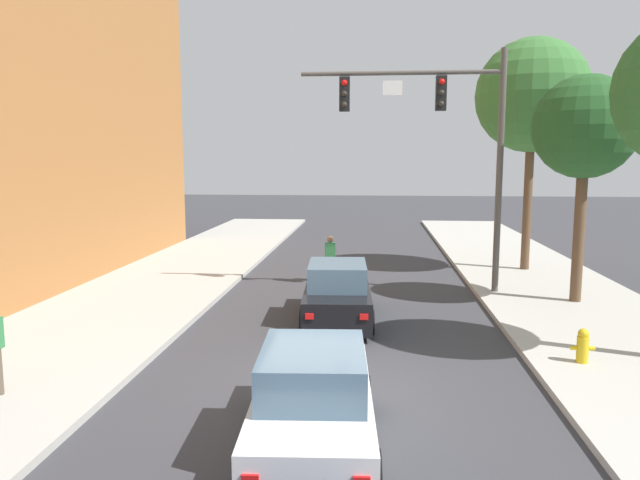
{
  "coord_description": "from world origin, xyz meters",
  "views": [
    {
      "loc": [
        0.72,
        -10.68,
        4.33
      ],
      "look_at": [
        -0.81,
        6.21,
        2.0
      ],
      "focal_mm": 33.26,
      "sensor_mm": 36.0,
      "label": 1
    }
  ],
  "objects_px": {
    "car_following_white": "(313,403)",
    "street_tree_third": "(533,96)",
    "pedestrian_crossing_road": "(330,257)",
    "traffic_signal_mast": "(443,126)",
    "street_tree_second": "(585,128)",
    "car_lead_black": "(337,295)",
    "fire_hydrant": "(583,346)"
  },
  "relations": [
    {
      "from": "car_following_white",
      "to": "street_tree_third",
      "type": "height_order",
      "value": "street_tree_third"
    },
    {
      "from": "car_following_white",
      "to": "pedestrian_crossing_road",
      "type": "height_order",
      "value": "pedestrian_crossing_road"
    },
    {
      "from": "traffic_signal_mast",
      "to": "street_tree_second",
      "type": "height_order",
      "value": "traffic_signal_mast"
    },
    {
      "from": "car_lead_black",
      "to": "car_following_white",
      "type": "height_order",
      "value": "same"
    },
    {
      "from": "traffic_signal_mast",
      "to": "street_tree_second",
      "type": "relative_size",
      "value": 1.14
    },
    {
      "from": "car_lead_black",
      "to": "street_tree_second",
      "type": "distance_m",
      "value": 8.55
    },
    {
      "from": "traffic_signal_mast",
      "to": "street_tree_third",
      "type": "distance_m",
      "value": 5.6
    },
    {
      "from": "car_lead_black",
      "to": "pedestrian_crossing_road",
      "type": "bearing_deg",
      "value": 96.35
    },
    {
      "from": "pedestrian_crossing_road",
      "to": "fire_hydrant",
      "type": "bearing_deg",
      "value": -54.84
    },
    {
      "from": "traffic_signal_mast",
      "to": "street_tree_third",
      "type": "xyz_separation_m",
      "value": [
        3.67,
        4.04,
        1.28
      ]
    },
    {
      "from": "traffic_signal_mast",
      "to": "fire_hydrant",
      "type": "bearing_deg",
      "value": -71.55
    },
    {
      "from": "car_following_white",
      "to": "street_tree_second",
      "type": "distance_m",
      "value": 12.46
    },
    {
      "from": "traffic_signal_mast",
      "to": "car_lead_black",
      "type": "xyz_separation_m",
      "value": [
        -3.06,
        -3.39,
        -4.61
      ]
    },
    {
      "from": "fire_hydrant",
      "to": "street_tree_second",
      "type": "bearing_deg",
      "value": 73.34
    },
    {
      "from": "pedestrian_crossing_road",
      "to": "car_lead_black",
      "type": "bearing_deg",
      "value": -83.65
    },
    {
      "from": "pedestrian_crossing_road",
      "to": "street_tree_third",
      "type": "distance_m",
      "value": 9.55
    },
    {
      "from": "pedestrian_crossing_road",
      "to": "street_tree_third",
      "type": "relative_size",
      "value": 0.19
    },
    {
      "from": "fire_hydrant",
      "to": "street_tree_third",
      "type": "distance_m",
      "value": 12.38
    },
    {
      "from": "traffic_signal_mast",
      "to": "car_lead_black",
      "type": "relative_size",
      "value": 1.74
    },
    {
      "from": "car_following_white",
      "to": "pedestrian_crossing_road",
      "type": "distance_m",
      "value": 12.2
    },
    {
      "from": "pedestrian_crossing_road",
      "to": "car_following_white",
      "type": "bearing_deg",
      "value": -87.0
    },
    {
      "from": "street_tree_second",
      "to": "street_tree_third",
      "type": "distance_m",
      "value": 5.36
    },
    {
      "from": "car_lead_black",
      "to": "street_tree_third",
      "type": "height_order",
      "value": "street_tree_third"
    },
    {
      "from": "pedestrian_crossing_road",
      "to": "street_tree_second",
      "type": "distance_m",
      "value": 9.05
    },
    {
      "from": "car_lead_black",
      "to": "fire_hydrant",
      "type": "bearing_deg",
      "value": -31.61
    },
    {
      "from": "fire_hydrant",
      "to": "street_tree_second",
      "type": "distance_m",
      "value": 7.42
    },
    {
      "from": "fire_hydrant",
      "to": "street_tree_third",
      "type": "bearing_deg",
      "value": 82.26
    },
    {
      "from": "car_following_white",
      "to": "fire_hydrant",
      "type": "distance_m",
      "value": 6.5
    },
    {
      "from": "pedestrian_crossing_road",
      "to": "street_tree_third",
      "type": "bearing_deg",
      "value": 18.17
    },
    {
      "from": "traffic_signal_mast",
      "to": "fire_hydrant",
      "type": "relative_size",
      "value": 10.42
    },
    {
      "from": "car_following_white",
      "to": "traffic_signal_mast",
      "type": "bearing_deg",
      "value": 74.19
    },
    {
      "from": "car_lead_black",
      "to": "fire_hydrant",
      "type": "height_order",
      "value": "car_lead_black"
    }
  ]
}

